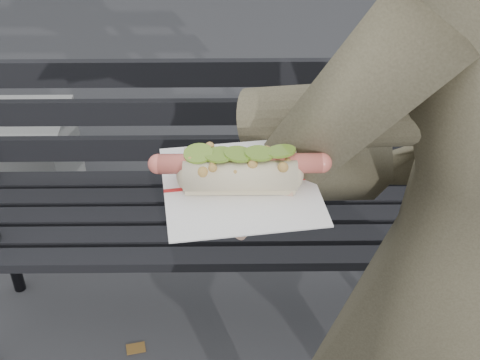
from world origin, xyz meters
name	(u,v)px	position (x,y,z in m)	size (l,w,h in m)	color
park_bench	(197,188)	(0.00, 0.97, 0.52)	(1.50, 0.44, 0.88)	black
person	(470,288)	(0.49, 0.15, 0.94)	(0.69, 0.45, 1.89)	#423D2C
held_hotdog	(382,129)	(0.30, 0.12, 1.27)	(0.62, 0.31, 0.20)	#423D2C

